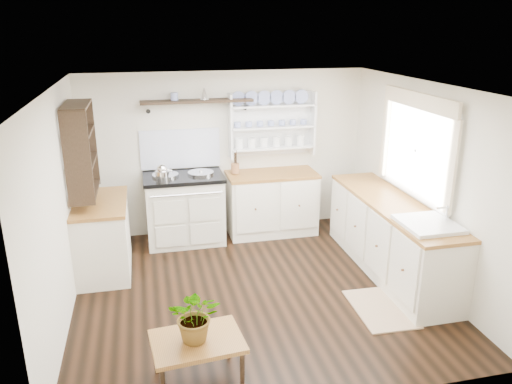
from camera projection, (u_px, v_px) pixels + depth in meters
floor at (256, 290)px, 5.73m from camera, size 4.00×3.80×0.01m
wall_back at (226, 153)px, 7.12m from camera, size 4.00×0.02×2.30m
wall_right at (423, 183)px, 5.78m from camera, size 0.02×3.80×2.30m
wall_left at (59, 210)px, 4.94m from camera, size 0.02×3.80×2.30m
ceiling at (256, 87)px, 4.99m from camera, size 4.00×3.80×0.01m
window at (416, 145)px, 5.78m from camera, size 0.08×1.55×1.22m
aga_cooker at (185, 208)px, 6.89m from camera, size 1.08×0.74×0.99m
back_cabinets at (272, 202)px, 7.19m from camera, size 1.27×0.63×0.90m
right_cabinets at (391, 236)px, 6.03m from camera, size 0.62×2.43×0.90m
belfast_sink at (427, 235)px, 5.23m from camera, size 0.55×0.60×0.45m
left_cabinets at (103, 235)px, 6.05m from camera, size 0.62×1.13×0.90m
plate_rack at (271, 123)px, 7.09m from camera, size 1.20×0.22×0.90m
high_shelf at (197, 102)px, 6.68m from camera, size 1.50×0.29×0.16m
left_shelving at (81, 149)px, 5.68m from camera, size 0.28×0.80×1.05m
kettle at (162, 173)px, 6.54m from camera, size 0.18×0.18×0.22m
utensil_crock at (235, 168)px, 6.99m from camera, size 0.12×0.12×0.14m
center_table at (197, 344)px, 4.16m from camera, size 0.80×0.60×0.41m
potted_plant at (196, 315)px, 4.07m from camera, size 0.48×0.44×0.46m
floor_rug at (380, 309)px, 5.33m from camera, size 0.57×0.87×0.02m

